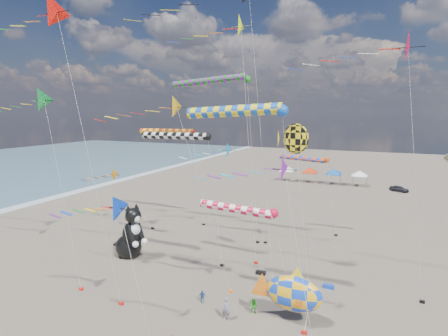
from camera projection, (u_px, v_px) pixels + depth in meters
delta_kite_0 at (94, 214)px, 22.54m from camera, size 9.50×1.98×9.79m
delta_kite_1 at (170, 111)px, 29.28m from camera, size 12.57×2.02×16.50m
delta_kite_2 at (123, 176)px, 46.12m from camera, size 9.17×1.75×7.90m
delta_kite_3 at (391, 49)px, 26.10m from camera, size 11.83×2.62×21.27m
delta_kite_4 at (24, 103)px, 29.29m from camera, size 11.49×2.26×17.22m
delta_kite_5 at (51, 11)px, 26.10m from camera, size 14.67×2.82×24.16m
delta_kite_7 at (232, 152)px, 40.47m from camera, size 9.68×2.04×11.74m
delta_kite_8 at (220, 30)px, 33.00m from camera, size 11.72×2.23×24.15m
delta_kite_9 at (263, 175)px, 22.76m from camera, size 9.07×1.87×12.24m
windsock_0 at (177, 137)px, 34.37m from camera, size 9.25×0.73×13.07m
windsock_1 at (306, 159)px, 43.00m from camera, size 7.41×0.61×9.66m
windsock_2 at (169, 132)px, 47.09m from camera, size 9.78×0.74×12.84m
windsock_3 at (212, 81)px, 39.97m from camera, size 11.19×0.81×19.00m
windsock_4 at (241, 210)px, 28.26m from camera, size 8.00×0.74×7.60m
windsock_5 at (239, 112)px, 26.51m from camera, size 9.34×0.92×15.56m
angelfish_kite at (293, 140)px, 30.19m from camera, size 3.74×3.02×14.06m
cat_inflatable at (130, 230)px, 36.07m from camera, size 4.78×3.34×5.85m
fish_inflatable at (293, 293)px, 24.84m from camera, size 5.38×2.09×4.31m
person_adult at (226, 309)px, 25.33m from camera, size 0.72×0.57×1.74m
child_green at (254, 306)px, 26.14m from camera, size 0.66×0.54×1.25m
child_blue at (202, 296)px, 27.74m from camera, size 0.65×0.50×1.03m
kite_bag_1 at (261, 273)px, 32.65m from camera, size 0.90×0.44×0.30m
kite_bag_2 at (328, 286)px, 30.08m from camera, size 0.90×0.44×0.30m
tent_row at (322, 169)px, 74.02m from camera, size 19.20×4.20×3.80m
parked_car at (399, 189)px, 66.69m from camera, size 3.66×2.79×1.16m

